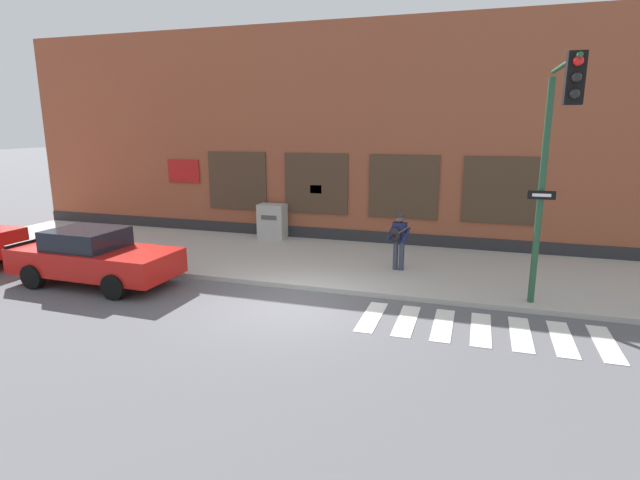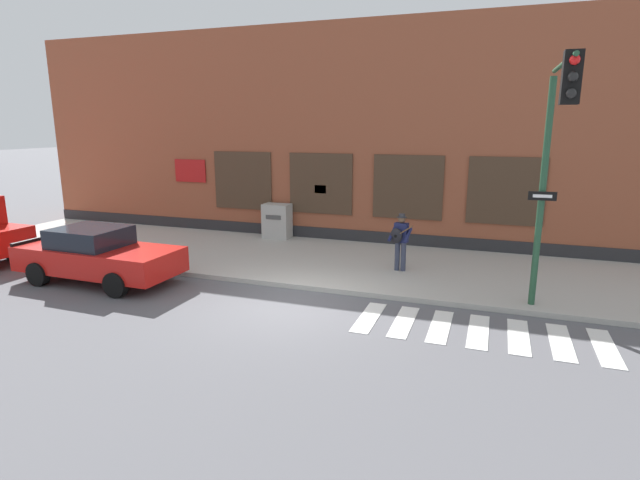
# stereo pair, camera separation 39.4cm
# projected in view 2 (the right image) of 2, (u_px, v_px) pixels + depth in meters

# --- Properties ---
(ground_plane) EXTENTS (160.00, 160.00, 0.00)m
(ground_plane) POSITION_uv_depth(u_px,v_px,m) (292.00, 306.00, 12.12)
(ground_plane) COLOR #56565B
(sidewalk) EXTENTS (28.00, 5.51, 0.13)m
(sidewalk) POSITION_uv_depth(u_px,v_px,m) (340.00, 262.00, 15.73)
(sidewalk) COLOR #ADAAA3
(sidewalk) RESTS_ON ground
(building_backdrop) EXTENTS (28.00, 4.06, 7.80)m
(building_backdrop) POSITION_uv_depth(u_px,v_px,m) (377.00, 136.00, 19.24)
(building_backdrop) COLOR brown
(building_backdrop) RESTS_ON ground
(crosswalk) EXTENTS (5.20, 1.90, 0.01)m
(crosswalk) POSITION_uv_depth(u_px,v_px,m) (478.00, 331.00, 10.60)
(crosswalk) COLOR silver
(crosswalk) RESTS_ON ground
(red_car) EXTENTS (4.64, 2.06, 1.53)m
(red_car) POSITION_uv_depth(u_px,v_px,m) (98.00, 255.00, 13.84)
(red_car) COLOR red
(red_car) RESTS_ON ground
(busker) EXTENTS (0.72, 0.61, 1.68)m
(busker) POSITION_uv_depth(u_px,v_px,m) (400.00, 239.00, 14.38)
(busker) COLOR #33384C
(busker) RESTS_ON sidewalk
(traffic_light) EXTENTS (0.60, 2.94, 5.37)m
(traffic_light) POSITION_uv_depth(u_px,v_px,m) (553.00, 148.00, 10.04)
(traffic_light) COLOR #234C33
(traffic_light) RESTS_ON sidewalk
(utility_box) EXTENTS (1.01, 0.66, 1.29)m
(utility_box) POSITION_uv_depth(u_px,v_px,m) (277.00, 221.00, 18.72)
(utility_box) COLOR #ADADA8
(utility_box) RESTS_ON sidewalk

